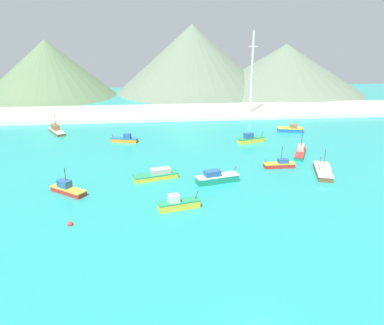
{
  "coord_description": "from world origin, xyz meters",
  "views": [
    {
      "loc": [
        -10.24,
        -31.76,
        29.97
      ],
      "look_at": [
        -2.26,
        49.32,
        1.12
      ],
      "focal_mm": 36.37,
      "sensor_mm": 36.0,
      "label": 1
    }
  ],
  "objects_px": {
    "fishing_boat_4": "(56,130)",
    "fishing_boat_10": "(216,178)",
    "buoy_0": "(70,224)",
    "radio_tower": "(252,74)",
    "fishing_boat_13": "(323,171)",
    "fishing_boat_2": "(300,152)",
    "fishing_boat_5": "(157,175)",
    "fishing_boat_3": "(125,139)",
    "fishing_boat_6": "(251,139)",
    "fishing_boat_11": "(67,189)",
    "fishing_boat_8": "(291,129)",
    "fishing_boat_1": "(178,204)",
    "fishing_boat_12": "(280,164)"
  },
  "relations": [
    {
      "from": "fishing_boat_3",
      "to": "radio_tower",
      "type": "xyz_separation_m",
      "value": [
        41.68,
        29.13,
        13.69
      ]
    },
    {
      "from": "fishing_boat_2",
      "to": "fishing_boat_4",
      "type": "height_order",
      "value": "fishing_boat_2"
    },
    {
      "from": "fishing_boat_2",
      "to": "fishing_boat_10",
      "type": "xyz_separation_m",
      "value": [
        -23.16,
        -15.2,
        0.19
      ]
    },
    {
      "from": "fishing_boat_13",
      "to": "fishing_boat_2",
      "type": "bearing_deg",
      "value": 90.25
    },
    {
      "from": "fishing_boat_8",
      "to": "fishing_boat_13",
      "type": "distance_m",
      "value": 35.52
    },
    {
      "from": "fishing_boat_6",
      "to": "fishing_boat_10",
      "type": "bearing_deg",
      "value": -116.9
    },
    {
      "from": "fishing_boat_3",
      "to": "fishing_boat_8",
      "type": "bearing_deg",
      "value": 7.4
    },
    {
      "from": "fishing_boat_11",
      "to": "buoy_0",
      "type": "height_order",
      "value": "fishing_boat_11"
    },
    {
      "from": "fishing_boat_12",
      "to": "radio_tower",
      "type": "height_order",
      "value": "radio_tower"
    },
    {
      "from": "fishing_boat_1",
      "to": "fishing_boat_5",
      "type": "height_order",
      "value": "fishing_boat_1"
    },
    {
      "from": "fishing_boat_2",
      "to": "fishing_boat_4",
      "type": "bearing_deg",
      "value": 157.2
    },
    {
      "from": "fishing_boat_6",
      "to": "fishing_boat_1",
      "type": "bearing_deg",
      "value": -120.11
    },
    {
      "from": "fishing_boat_5",
      "to": "radio_tower",
      "type": "relative_size",
      "value": 0.34
    },
    {
      "from": "buoy_0",
      "to": "radio_tower",
      "type": "bearing_deg",
      "value": 57.88
    },
    {
      "from": "fishing_boat_8",
      "to": "buoy_0",
      "type": "xyz_separation_m",
      "value": [
        -54.19,
        -52.61,
        -0.57
      ]
    },
    {
      "from": "fishing_boat_11",
      "to": "buoy_0",
      "type": "xyz_separation_m",
      "value": [
        2.91,
        -12.85,
        -0.68
      ]
    },
    {
      "from": "fishing_boat_11",
      "to": "fishing_boat_3",
      "type": "bearing_deg",
      "value": 75.63
    },
    {
      "from": "fishing_boat_12",
      "to": "fishing_boat_13",
      "type": "height_order",
      "value": "fishing_boat_13"
    },
    {
      "from": "fishing_boat_10",
      "to": "fishing_boat_11",
      "type": "xyz_separation_m",
      "value": [
        -28.79,
        -2.56,
        -0.14
      ]
    },
    {
      "from": "fishing_boat_3",
      "to": "buoy_0",
      "type": "xyz_separation_m",
      "value": [
        -5.66,
        -46.31,
        -0.6
      ]
    },
    {
      "from": "fishing_boat_2",
      "to": "fishing_boat_3",
      "type": "bearing_deg",
      "value": 160.11
    },
    {
      "from": "fishing_boat_8",
      "to": "fishing_boat_5",
      "type": "bearing_deg",
      "value": -139.85
    },
    {
      "from": "fishing_boat_10",
      "to": "fishing_boat_11",
      "type": "distance_m",
      "value": 28.91
    },
    {
      "from": "fishing_boat_10",
      "to": "radio_tower",
      "type": "distance_m",
      "value": 65.15
    },
    {
      "from": "fishing_boat_5",
      "to": "fishing_boat_6",
      "type": "xyz_separation_m",
      "value": [
        25.61,
        23.7,
        0.15
      ]
    },
    {
      "from": "fishing_boat_5",
      "to": "fishing_boat_10",
      "type": "relative_size",
      "value": 1.06
    },
    {
      "from": "fishing_boat_8",
      "to": "fishing_boat_6",
      "type": "bearing_deg",
      "value": -144.97
    },
    {
      "from": "fishing_boat_1",
      "to": "fishing_boat_12",
      "type": "bearing_deg",
      "value": 37.61
    },
    {
      "from": "buoy_0",
      "to": "radio_tower",
      "type": "xyz_separation_m",
      "value": [
        47.35,
        75.43,
        14.29
      ]
    },
    {
      "from": "fishing_boat_1",
      "to": "fishing_boat_5",
      "type": "bearing_deg",
      "value": 103.72
    },
    {
      "from": "fishing_boat_3",
      "to": "fishing_boat_8",
      "type": "xyz_separation_m",
      "value": [
        48.53,
        6.3,
        -0.02
      ]
    },
    {
      "from": "fishing_boat_13",
      "to": "buoy_0",
      "type": "bearing_deg",
      "value": -160.43
    },
    {
      "from": "fishing_boat_1",
      "to": "fishing_boat_13",
      "type": "distance_m",
      "value": 34.3
    },
    {
      "from": "fishing_boat_4",
      "to": "fishing_boat_13",
      "type": "bearing_deg",
      "value": -32.03
    },
    {
      "from": "fishing_boat_11",
      "to": "fishing_boat_13",
      "type": "relative_size",
      "value": 0.71
    },
    {
      "from": "fishing_boat_4",
      "to": "fishing_boat_6",
      "type": "height_order",
      "value": "fishing_boat_4"
    },
    {
      "from": "fishing_boat_2",
      "to": "fishing_boat_3",
      "type": "distance_m",
      "value": 46.14
    },
    {
      "from": "fishing_boat_6",
      "to": "fishing_boat_4",
      "type": "bearing_deg",
      "value": 164.44
    },
    {
      "from": "fishing_boat_3",
      "to": "fishing_boat_10",
      "type": "height_order",
      "value": "fishing_boat_10"
    },
    {
      "from": "fishing_boat_4",
      "to": "fishing_boat_5",
      "type": "xyz_separation_m",
      "value": [
        28.88,
        -38.87,
        -0.06
      ]
    },
    {
      "from": "fishing_boat_3",
      "to": "fishing_boat_5",
      "type": "bearing_deg",
      "value": -73.35
    },
    {
      "from": "fishing_boat_5",
      "to": "fishing_boat_8",
      "type": "xyz_separation_m",
      "value": [
        40.25,
        33.96,
        -0.06
      ]
    },
    {
      "from": "fishing_boat_4",
      "to": "fishing_boat_10",
      "type": "bearing_deg",
      "value": -45.88
    },
    {
      "from": "fishing_boat_3",
      "to": "fishing_boat_6",
      "type": "xyz_separation_m",
      "value": [
        33.88,
        -3.96,
        0.19
      ]
    },
    {
      "from": "buoy_0",
      "to": "fishing_boat_2",
      "type": "bearing_deg",
      "value": 31.97
    },
    {
      "from": "fishing_boat_6",
      "to": "fishing_boat_10",
      "type": "relative_size",
      "value": 0.88
    },
    {
      "from": "fishing_boat_2",
      "to": "fishing_boat_1",
      "type": "bearing_deg",
      "value": -140.15
    },
    {
      "from": "fishing_boat_2",
      "to": "fishing_boat_13",
      "type": "bearing_deg",
      "value": -89.75
    },
    {
      "from": "fishing_boat_3",
      "to": "fishing_boat_8",
      "type": "distance_m",
      "value": 48.93
    },
    {
      "from": "fishing_boat_10",
      "to": "fishing_boat_13",
      "type": "relative_size",
      "value": 0.87
    }
  ]
}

